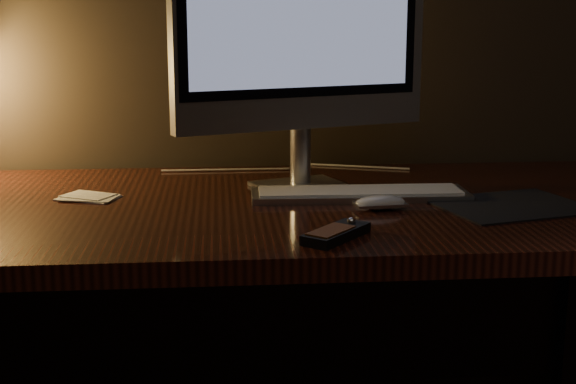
{
  "coord_description": "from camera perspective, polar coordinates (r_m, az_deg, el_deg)",
  "views": [
    {
      "loc": [
        -0.13,
        0.34,
        1.1
      ],
      "look_at": [
        -0.01,
        1.73,
        0.8
      ],
      "focal_mm": 50.0,
      "sensor_mm": 36.0,
      "label": 1
    }
  ],
  "objects": [
    {
      "name": "desk",
      "position": [
        1.66,
        -0.21,
        -4.45
      ],
      "size": [
        1.6,
        0.75,
        0.75
      ],
      "color": "#39150D",
      "rests_on": "ground"
    },
    {
      "name": "papers",
      "position": [
        1.63,
        -14.03,
        -0.34
      ],
      "size": [
        0.13,
        0.11,
        0.01
      ],
      "primitive_type": "cube",
      "rotation": [
        0.0,
        0.0,
        -0.4
      ],
      "color": "white",
      "rests_on": "desk"
    },
    {
      "name": "mouse",
      "position": [
        1.5,
        6.57,
        -0.89
      ],
      "size": [
        0.1,
        0.06,
        0.02
      ],
      "primitive_type": "ellipsoid",
      "rotation": [
        0.0,
        0.0,
        0.11
      ],
      "color": "white",
      "rests_on": "desk"
    },
    {
      "name": "media_remote",
      "position": [
        1.3,
        3.44,
        -2.94
      ],
      "size": [
        0.13,
        0.14,
        0.03
      ],
      "rotation": [
        0.0,
        0.0,
        0.87
      ],
      "color": "black",
      "rests_on": "desk"
    },
    {
      "name": "keyboard",
      "position": [
        1.6,
        5.11,
        -0.08
      ],
      "size": [
        0.43,
        0.13,
        0.02
      ],
      "primitive_type": "cube",
      "rotation": [
        0.0,
        0.0,
        -0.02
      ],
      "color": "silver",
      "rests_on": "desk"
    },
    {
      "name": "monitor",
      "position": [
        1.63,
        1.06,
        12.04
      ],
      "size": [
        0.53,
        0.22,
        0.58
      ],
      "rotation": [
        0.0,
        0.0,
        0.35
      ],
      "color": "silver",
      "rests_on": "desk"
    },
    {
      "name": "cable",
      "position": [
        1.87,
        0.11,
        1.65
      ],
      "size": [
        0.56,
        0.12,
        0.0
      ],
      "primitive_type": "cylinder",
      "rotation": [
        0.0,
        1.57,
        -0.21
      ],
      "color": "white",
      "rests_on": "desk"
    },
    {
      "name": "mousepad",
      "position": [
        1.57,
        15.56,
        -0.93
      ],
      "size": [
        0.32,
        0.28,
        0.0
      ],
      "primitive_type": "cube",
      "rotation": [
        0.0,
        0.0,
        0.26
      ],
      "color": "black",
      "rests_on": "desk"
    }
  ]
}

